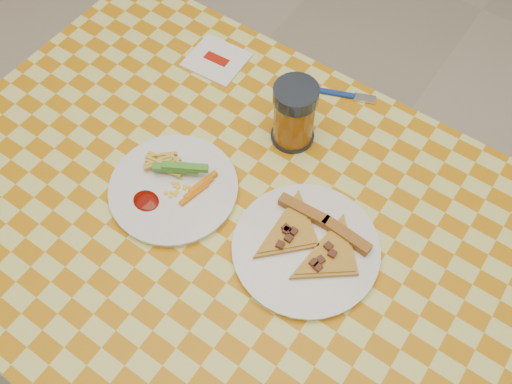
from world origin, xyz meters
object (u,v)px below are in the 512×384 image
table (239,242)px  drink_glass (294,115)px  plate_left (174,189)px  plate_right (306,249)px

table → drink_glass: 0.27m
plate_left → plate_right: 0.28m
table → plate_left: (-0.15, -0.01, 0.08)m
plate_right → drink_glass: bearing=128.4°
table → drink_glass: (-0.03, 0.23, 0.14)m
drink_glass → plate_right: bearing=-51.6°
table → plate_left: size_ratio=5.23×
plate_left → plate_right: size_ratio=0.93×
table → plate_right: bearing=11.8°
drink_glass → table: bearing=-82.9°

